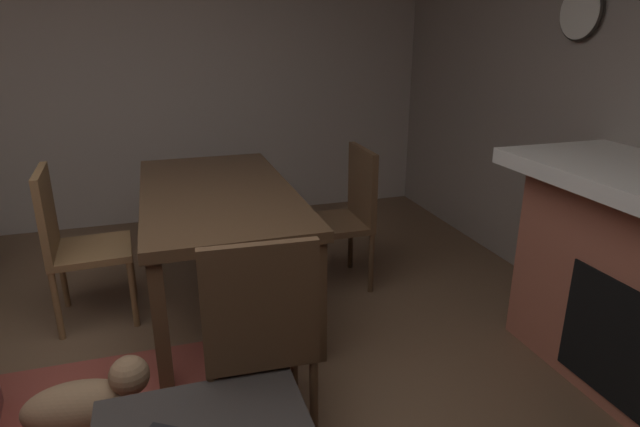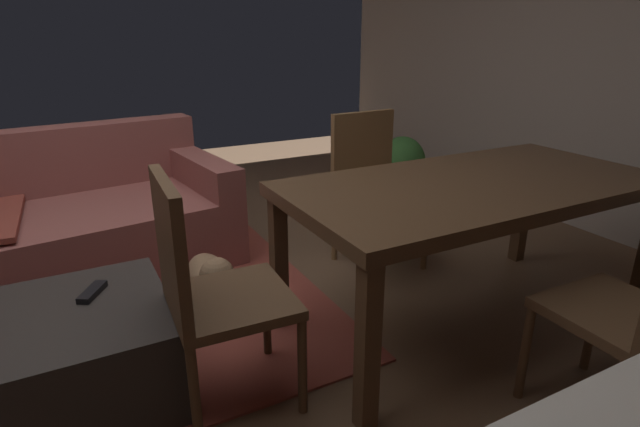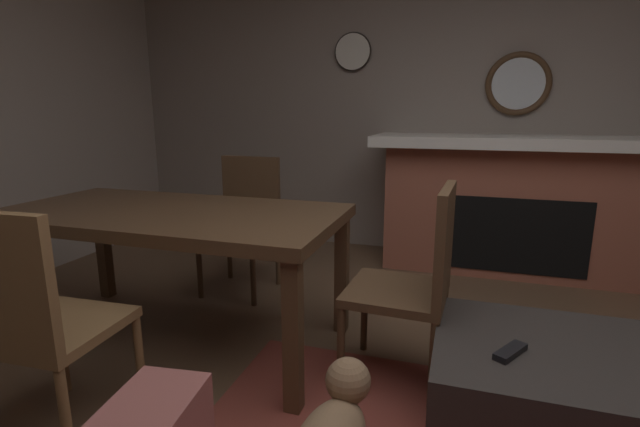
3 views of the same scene
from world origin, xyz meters
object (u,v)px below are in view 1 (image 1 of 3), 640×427
Objects in this scene: dining_chair_west at (258,328)px; dining_chair_north at (72,238)px; dining_chair_south at (346,209)px; small_dog at (89,402)px; dining_table at (218,201)px; wall_clock at (581,12)px.

dining_chair_north is (1.28, 0.83, 0.00)m from dining_chair_west.
dining_chair_west is (-1.28, 0.84, 0.00)m from dining_chair_south.
dining_chair_west is 0.80m from small_dog.
small_dog is at bearing 74.13° from dining_chair_west.
dining_chair_west is at bearing 179.79° from dining_table.
small_dog is (0.20, 0.69, -0.34)m from dining_chair_west.
dining_table is 0.85m from dining_chair_north.
wall_clock is at bearing -110.26° from dining_chair_south.
dining_chair_west is 2.83× the size of wall_clock.
dining_table is at bearing 89.90° from dining_chair_south.
dining_chair_north reaches higher than small_dog.
wall_clock is at bearing -102.49° from dining_table.
dining_table is 5.41× the size of wall_clock.
small_dog is at bearing 147.28° from dining_table.
dining_chair_west is (-1.28, 0.00, -0.14)m from dining_table.
dining_table is at bearing 77.51° from wall_clock.
dining_chair_south is at bearing 69.74° from wall_clock.
dining_table reaches higher than small_dog.
dining_chair_west is 2.56m from wall_clock.
dining_chair_south is (-0.00, -0.84, -0.14)m from dining_table.
dining_table is 0.85m from dining_chair_south.
dining_table is 1.91× the size of dining_chair_west.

